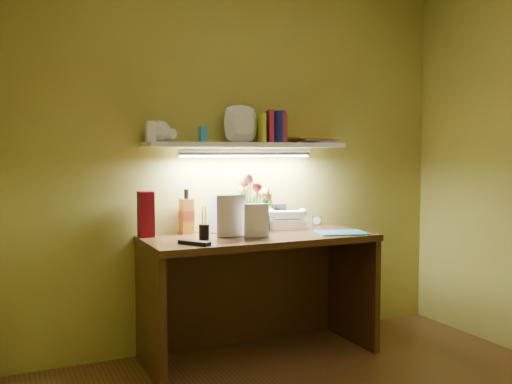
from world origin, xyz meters
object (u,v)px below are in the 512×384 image
(flower_bouquet, at_px, (254,203))
(desk_clock, at_px, (316,220))
(desk, at_px, (259,296))
(telephone, at_px, (287,219))
(whisky_bottle, at_px, (187,212))

(flower_bouquet, distance_m, desk_clock, 0.53)
(desk, relative_size, telephone, 6.25)
(desk, bearing_deg, whisky_bottle, 148.48)
(flower_bouquet, bearing_deg, desk_clock, 9.61)
(whisky_bottle, bearing_deg, desk_clock, 1.12)
(telephone, bearing_deg, desk, -132.68)
(flower_bouquet, relative_size, desk_clock, 5.12)
(desk, height_order, telephone, telephone)
(desk, relative_size, flower_bouquet, 3.86)
(desk, xyz_separation_m, telephone, (0.28, 0.18, 0.44))
(flower_bouquet, xyz_separation_m, telephone, (0.24, 0.01, -0.11))
(telephone, bearing_deg, flower_bouquet, -162.71)
(desk, bearing_deg, telephone, 32.22)
(flower_bouquet, height_order, telephone, flower_bouquet)
(whisky_bottle, bearing_deg, desk, -31.52)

